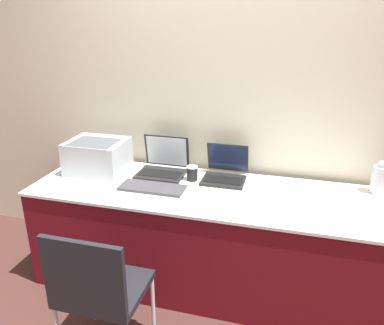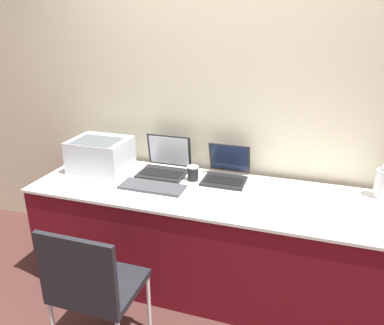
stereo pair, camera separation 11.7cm
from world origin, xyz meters
name	(u,v)px [view 1 (the left image)]	position (x,y,z in m)	size (l,w,h in m)	color
ground_plane	(193,315)	(0.00, 0.00, 0.00)	(14.00, 14.00, 0.00)	#472823
wall_back	(222,97)	(0.00, 0.83, 1.30)	(8.00, 0.05, 2.60)	beige
table	(207,237)	(0.00, 0.37, 0.37)	(2.45, 0.76, 0.75)	maroon
printer	(97,155)	(-0.88, 0.48, 0.88)	(0.42, 0.35, 0.25)	#B2B7BC
laptop_left	(163,166)	(-0.40, 0.59, 0.81)	(0.35, 0.30, 0.27)	black
laptop_right	(225,172)	(0.08, 0.60, 0.80)	(0.31, 0.32, 0.24)	black
external_keyboard	(152,188)	(-0.37, 0.29, 0.76)	(0.45, 0.18, 0.02)	#3D3D42
coffee_cup	(192,173)	(-0.15, 0.51, 0.80)	(0.08, 0.08, 0.11)	black
metal_pitcher	(379,179)	(1.11, 0.64, 0.85)	(0.10, 0.10, 0.23)	silver
chair	(98,287)	(-0.41, -0.46, 0.51)	(0.45, 0.41, 0.86)	black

